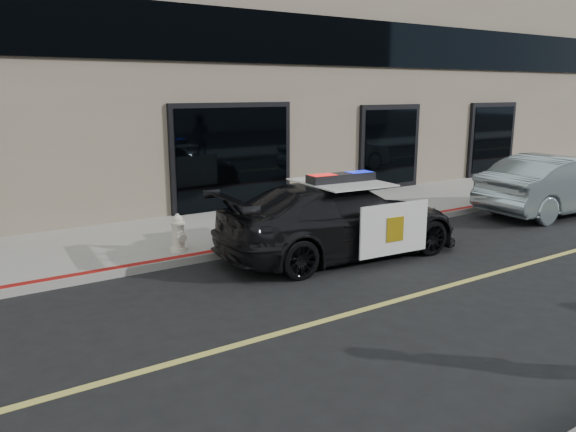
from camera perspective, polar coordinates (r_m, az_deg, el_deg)
ground at (r=10.28m, az=18.60°, el=-6.02°), size 120.00×120.00×0.00m
sidewalk_n at (r=13.94m, az=1.44°, el=-0.19°), size 60.00×3.50×0.15m
police_car at (r=10.94m, az=5.35°, el=-0.31°), size 2.77×5.28×1.63m
silver_sedan at (r=16.23m, az=25.87°, el=2.88°), size 2.40×4.97×1.55m
fire_hydrant at (r=10.94m, az=-11.09°, el=-1.79°), size 0.33×0.46×0.73m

